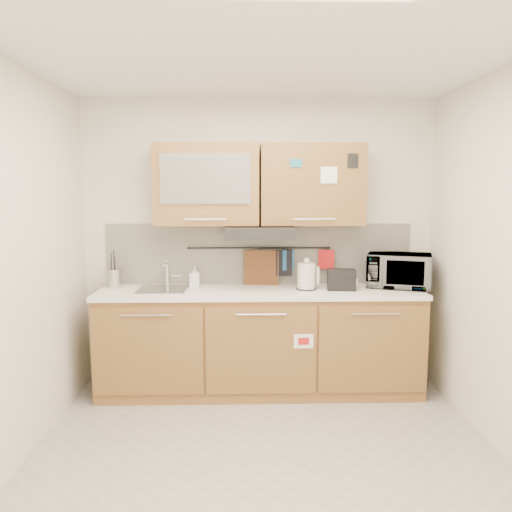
{
  "coord_description": "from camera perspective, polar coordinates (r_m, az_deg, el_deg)",
  "views": [
    {
      "loc": [
        -0.14,
        -3.09,
        1.77
      ],
      "look_at": [
        -0.04,
        1.05,
        1.24
      ],
      "focal_mm": 35.0,
      "sensor_mm": 36.0,
      "label": 1
    }
  ],
  "objects": [
    {
      "name": "cutting_board",
      "position": [
        4.59,
        0.6,
        -1.78
      ],
      "size": [
        0.32,
        0.06,
        0.39
      ],
      "primitive_type": "cube",
      "rotation": [
        0.0,
        0.0,
        -0.12
      ],
      "color": "brown",
      "rests_on": "utensil_rail"
    },
    {
      "name": "kettle",
      "position": [
        4.39,
        5.8,
        -2.39
      ],
      "size": [
        0.2,
        0.18,
        0.28
      ],
      "rotation": [
        0.0,
        0.0,
        0.0
      ],
      "color": "silver",
      "rests_on": "countertop"
    },
    {
      "name": "floor",
      "position": [
        3.56,
        1.12,
        -22.44
      ],
      "size": [
        3.2,
        3.2,
        0.0
      ],
      "primitive_type": "plane",
      "color": "#9E9993",
      "rests_on": "ground"
    },
    {
      "name": "oven_mitt",
      "position": [
        4.58,
        3.66,
        -0.47
      ],
      "size": [
        0.11,
        0.06,
        0.18
      ],
      "primitive_type": "cube",
      "rotation": [
        0.0,
        0.0,
        0.28
      ],
      "color": "#215A9A",
      "rests_on": "utensil_rail"
    },
    {
      "name": "range_hood",
      "position": [
        4.36,
        0.43,
        2.73
      ],
      "size": [
        0.6,
        0.46,
        0.1
      ],
      "primitive_type": "cube",
      "color": "black",
      "rests_on": "upper_cabinets"
    },
    {
      "name": "base_cabinet",
      "position": [
        4.5,
        0.44,
        -10.32
      ],
      "size": [
        2.8,
        0.64,
        0.88
      ],
      "color": "#9F6438",
      "rests_on": "floor"
    },
    {
      "name": "soap_bottle",
      "position": [
        4.5,
        -7.03,
        -2.34
      ],
      "size": [
        0.09,
        0.09,
        0.19
      ],
      "primitive_type": "imported",
      "rotation": [
        0.0,
        0.0,
        0.01
      ],
      "color": "#999999",
      "rests_on": "countertop"
    },
    {
      "name": "toaster",
      "position": [
        4.41,
        9.73,
        -2.64
      ],
      "size": [
        0.25,
        0.17,
        0.18
      ],
      "rotation": [
        0.0,
        0.0,
        -0.1
      ],
      "color": "black",
      "rests_on": "countertop"
    },
    {
      "name": "ceiling",
      "position": [
        3.2,
        1.25,
        22.37
      ],
      "size": [
        3.2,
        3.2,
        0.0
      ],
      "primitive_type": "plane",
      "rotation": [
        3.14,
        0.0,
        0.0
      ],
      "color": "white",
      "rests_on": "wall_back"
    },
    {
      "name": "wall_left",
      "position": [
        3.45,
        -26.45,
        -1.26
      ],
      "size": [
        0.0,
        3.0,
        3.0
      ],
      "primitive_type": "plane",
      "rotation": [
        1.57,
        0.0,
        1.57
      ],
      "color": "silver",
      "rests_on": "ground"
    },
    {
      "name": "utensil_crock",
      "position": [
        4.63,
        -15.92,
        -2.44
      ],
      "size": [
        0.14,
        0.14,
        0.33
      ],
      "rotation": [
        0.0,
        0.0,
        0.04
      ],
      "color": "#B8B8BD",
      "rests_on": "countertop"
    },
    {
      "name": "backsplash",
      "position": [
        4.61,
        0.33,
        0.25
      ],
      "size": [
        2.8,
        0.02,
        0.56
      ],
      "primitive_type": "cube",
      "color": "silver",
      "rests_on": "countertop"
    },
    {
      "name": "dark_pouch",
      "position": [
        4.59,
        3.17,
        -0.8
      ],
      "size": [
        0.16,
        0.06,
        0.24
      ],
      "primitive_type": "cube",
      "rotation": [
        0.0,
        0.0,
        0.13
      ],
      "color": "black",
      "rests_on": "utensil_rail"
    },
    {
      "name": "wall_back",
      "position": [
        4.62,
        0.32,
        1.5
      ],
      "size": [
        3.2,
        0.0,
        3.2
      ],
      "primitive_type": "plane",
      "rotation": [
        1.57,
        0.0,
        0.0
      ],
      "color": "silver",
      "rests_on": "ground"
    },
    {
      "name": "utensil_rail",
      "position": [
        4.57,
        0.34,
        0.94
      ],
      "size": [
        1.3,
        0.02,
        0.02
      ],
      "primitive_type": "cylinder",
      "rotation": [
        0.0,
        1.57,
        0.0
      ],
      "color": "black",
      "rests_on": "backsplash"
    },
    {
      "name": "microwave",
      "position": [
        4.65,
        16.02,
        -1.6
      ],
      "size": [
        0.64,
        0.53,
        0.3
      ],
      "primitive_type": "imported",
      "rotation": [
        0.0,
        0.0,
        -0.34
      ],
      "color": "#999999",
      "rests_on": "countertop"
    },
    {
      "name": "upper_cabinets",
      "position": [
        4.41,
        0.34,
        8.13
      ],
      "size": [
        1.82,
        0.37,
        0.7
      ],
      "color": "#9F6438",
      "rests_on": "wall_back"
    },
    {
      "name": "pot_holder",
      "position": [
        4.63,
        8.04,
        -0.4
      ],
      "size": [
        0.14,
        0.07,
        0.18
      ],
      "primitive_type": "cube",
      "rotation": [
        0.0,
        0.0,
        -0.34
      ],
      "color": "red",
      "rests_on": "utensil_rail"
    },
    {
      "name": "countertop",
      "position": [
        4.37,
        0.45,
        -4.14
      ],
      "size": [
        2.82,
        0.62,
        0.04
      ],
      "primitive_type": "cube",
      "color": "white",
      "rests_on": "base_cabinet"
    },
    {
      "name": "sink",
      "position": [
        4.44,
        -10.61,
        -3.77
      ],
      "size": [
        0.42,
        0.4,
        0.26
      ],
      "color": "silver",
      "rests_on": "countertop"
    }
  ]
}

